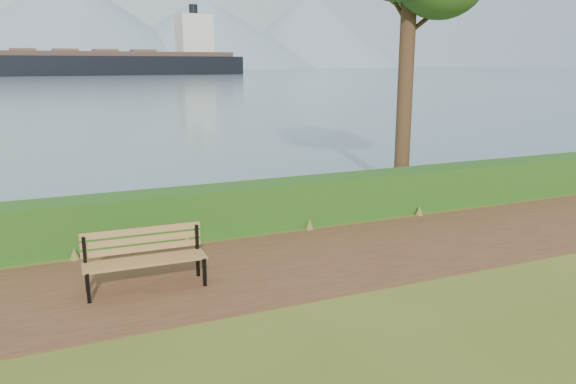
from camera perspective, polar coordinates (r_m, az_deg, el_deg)
name	(u,v)px	position (r m, az deg, el deg)	size (l,w,h in m)	color
ground	(278,271)	(9.85, -1.00, -8.07)	(140.00, 140.00, 0.00)	#485919
path	(272,266)	(10.11, -1.67, -7.49)	(40.00, 3.40, 0.01)	#522B1C
hedge	(231,209)	(12.02, -5.82, -1.72)	(32.00, 0.85, 1.00)	#1C4012
water	(45,71)	(268.53, -23.47, 11.17)	(700.00, 510.00, 0.00)	slate
mountains	(22,25)	(415.27, -25.43, 15.10)	(585.00, 190.00, 70.00)	slate
bench	(144,255)	(9.30, -14.40, -6.18)	(1.92, 0.62, 0.95)	black
cargo_ship	(125,63)	(178.75, -16.27, 12.45)	(77.65, 16.57, 23.40)	black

